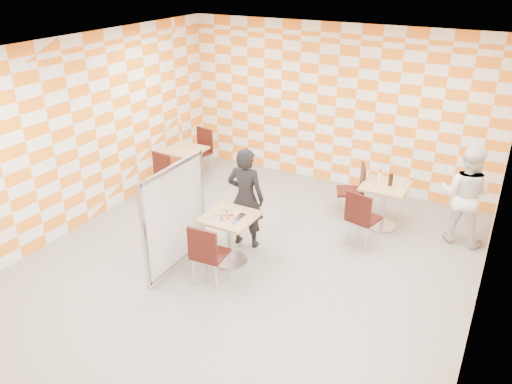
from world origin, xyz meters
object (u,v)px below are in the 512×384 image
man_dark (246,198)px  chair_empty_far (201,147)px  empty_table (185,161)px  second_table (384,199)px  chair_second_front (361,215)px  chair_empty_near (167,172)px  man_white (465,195)px  main_table (230,231)px  soda_bottle (391,180)px  partition (175,217)px  chair_second_side (355,187)px  sport_bottle (380,176)px  chair_main_front (207,251)px

man_dark → chair_empty_far: bearing=-49.4°
empty_table → second_table: bearing=3.0°
chair_empty_far → man_dark: bearing=-42.9°
chair_second_front → chair_empty_near: 3.56m
chair_empty_far → man_white: 5.04m
chair_empty_far → main_table: bearing=-49.1°
soda_bottle → man_dark: bearing=-138.7°
chair_second_front → partition: partition is taller
empty_table → chair_second_side: (3.24, 0.35, 0.04)m
sport_bottle → second_table: bearing=-36.7°
man_white → sport_bottle: man_white is taller
main_table → soda_bottle: soda_bottle is taller
second_table → chair_second_front: (-0.13, -0.79, 0.04)m
empty_table → sport_bottle: size_ratio=3.75×
second_table → chair_empty_far: 3.88m
chair_empty_near → man_dark: bearing=-18.9°
soda_bottle → chair_empty_near: bearing=-167.2°
empty_table → man_dark: man_dark is taller
man_white → soda_bottle: 1.11m
chair_second_front → man_white: bearing=35.6°
chair_empty_near → sport_bottle: bearing=14.6°
chair_main_front → chair_second_side: bearing=69.6°
main_table → man_white: 3.58m
chair_main_front → sport_bottle: bearing=62.4°
second_table → chair_second_side: (-0.53, 0.15, 0.04)m
empty_table → soda_bottle: soda_bottle is taller
chair_second_side → partition: (-1.72, -2.66, 0.25)m
second_table → main_table: bearing=-128.5°
chair_main_front → man_white: (2.76, 2.87, 0.24)m
chair_main_front → chair_empty_near: same height
chair_empty_far → empty_table: bearing=-82.6°
second_table → chair_empty_far: (-3.85, 0.49, 0.04)m
chair_second_front → chair_second_side: (-0.39, 0.94, 0.00)m
second_table → chair_second_front: bearing=-99.7°
chair_empty_far → partition: partition is taller
man_white → soda_bottle: (-1.10, -0.13, 0.07)m
main_table → chair_main_front: (0.05, -0.66, 0.04)m
chair_second_front → chair_second_side: size_ratio=1.00×
chair_second_side → chair_second_front: bearing=-67.4°
chair_empty_far → man_white: size_ratio=0.59×
second_table → man_dark: (-1.69, -1.53, 0.28)m
main_table → man_white: (2.81, 2.21, 0.28)m
partition → man_white: (3.41, 2.65, -0.01)m
chair_main_front → soda_bottle: bearing=58.7°
second_table → soda_bottle: 0.35m
partition → man_dark: bearing=60.3°
second_table → soda_bottle: soda_bottle is taller
chair_empty_far → chair_empty_near: bearing=-83.3°
chair_second_side → soda_bottle: 0.68m
sport_bottle → empty_table: bearing=-175.5°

